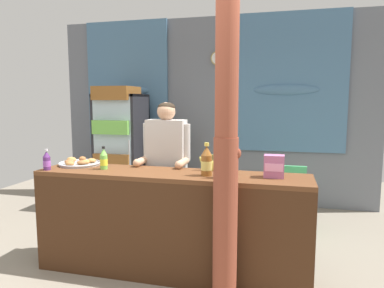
# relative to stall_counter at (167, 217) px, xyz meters

# --- Properties ---
(ground_plane) EXTENTS (7.77, 7.77, 0.00)m
(ground_plane) POSITION_rel_stall_counter_xyz_m (-0.12, 0.79, -0.58)
(ground_plane) COLOR gray
(back_wall_curtained) EXTENTS (5.02, 0.22, 2.90)m
(back_wall_curtained) POSITION_rel_stall_counter_xyz_m (-0.12, 2.63, 0.93)
(back_wall_curtained) COLOR slate
(back_wall_curtained) RESTS_ON ground
(stall_counter) EXTENTS (2.52, 0.52, 0.96)m
(stall_counter) POSITION_rel_stall_counter_xyz_m (0.00, 0.00, 0.00)
(stall_counter) COLOR brown
(stall_counter) RESTS_ON ground
(timber_post) EXTENTS (0.21, 0.19, 2.68)m
(timber_post) POSITION_rel_stall_counter_xyz_m (0.57, -0.28, 0.71)
(timber_post) COLOR brown
(timber_post) RESTS_ON ground
(drink_fridge) EXTENTS (0.68, 0.72, 1.82)m
(drink_fridge) POSITION_rel_stall_counter_xyz_m (-1.41, 2.00, 0.42)
(drink_fridge) COLOR #232328
(drink_fridge) RESTS_ON ground
(bottle_shelf_rack) EXTENTS (0.48, 0.28, 1.25)m
(bottle_shelf_rack) POSITION_rel_stall_counter_xyz_m (-0.69, 2.25, 0.07)
(bottle_shelf_rack) COLOR brown
(bottle_shelf_rack) RESTS_ON ground
(plastic_lawn_chair) EXTENTS (0.45, 0.45, 0.86)m
(plastic_lawn_chair) POSITION_rel_stall_counter_xyz_m (1.06, 1.43, -0.09)
(plastic_lawn_chair) COLOR #4CC675
(plastic_lawn_chair) RESTS_ON ground
(shopkeeper) EXTENTS (0.51, 0.42, 1.60)m
(shopkeeper) POSITION_rel_stall_counter_xyz_m (-0.19, 0.55, 0.43)
(shopkeeper) COLOR #28282D
(shopkeeper) RESTS_ON ground
(soda_bottle_iced_tea) EXTENTS (0.10, 0.10, 0.29)m
(soda_bottle_iced_tea) POSITION_rel_stall_counter_xyz_m (0.35, 0.06, 0.51)
(soda_bottle_iced_tea) COLOR brown
(soda_bottle_iced_tea) RESTS_ON stall_counter
(soda_bottle_lime_soda) EXTENTS (0.07, 0.07, 0.22)m
(soda_bottle_lime_soda) POSITION_rel_stall_counter_xyz_m (-0.67, 0.10, 0.48)
(soda_bottle_lime_soda) COLOR #75C64C
(soda_bottle_lime_soda) RESTS_ON stall_counter
(soda_bottle_orange_soda) EXTENTS (0.07, 0.07, 0.24)m
(soda_bottle_orange_soda) POSITION_rel_stall_counter_xyz_m (0.48, -0.01, 0.49)
(soda_bottle_orange_soda) COLOR orange
(soda_bottle_orange_soda) RESTS_ON stall_counter
(soda_bottle_grape_soda) EXTENTS (0.07, 0.07, 0.20)m
(soda_bottle_grape_soda) POSITION_rel_stall_counter_xyz_m (-1.17, -0.07, 0.47)
(soda_bottle_grape_soda) COLOR #56286B
(soda_bottle_grape_soda) RESTS_ON stall_counter
(snack_box_wafer) EXTENTS (0.17, 0.12, 0.19)m
(snack_box_wafer) POSITION_rel_stall_counter_xyz_m (0.92, 0.13, 0.48)
(snack_box_wafer) COLOR #B76699
(snack_box_wafer) RESTS_ON stall_counter
(pastry_tray) EXTENTS (0.42, 0.42, 0.07)m
(pastry_tray) POSITION_rel_stall_counter_xyz_m (-1.02, 0.23, 0.41)
(pastry_tray) COLOR #BCBCC1
(pastry_tray) RESTS_ON stall_counter
(banana_bunch) EXTENTS (0.28, 0.05, 0.16)m
(banana_bunch) POSITION_rel_stall_counter_xyz_m (0.36, 0.28, 0.45)
(banana_bunch) COLOR #CCC14C
(banana_bunch) RESTS_ON stall_counter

